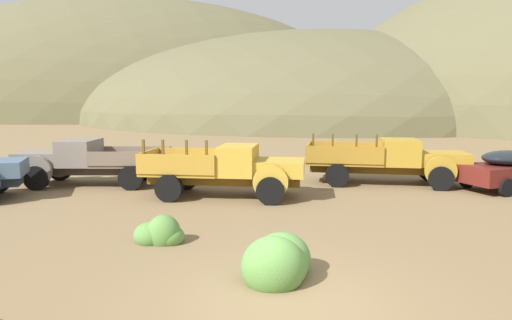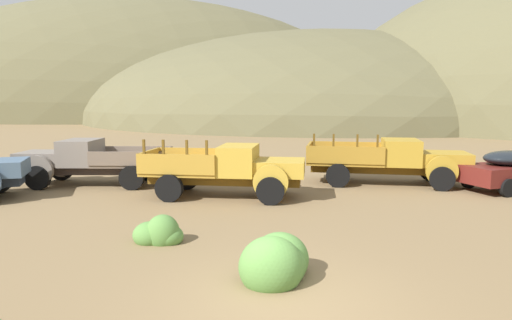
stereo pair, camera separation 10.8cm
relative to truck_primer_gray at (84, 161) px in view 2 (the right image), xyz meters
name	(u,v)px [view 2 (the right image)]	position (x,y,z in m)	size (l,w,h in m)	color
ground_plane	(288,303)	(7.47, -11.10, -0.99)	(300.00, 300.00, 0.00)	olive
hill_center	(130,118)	(-16.95, 73.27, -0.99)	(104.02, 53.31, 46.91)	brown
hill_far_left	(314,120)	(19.40, 63.00, -0.99)	(79.63, 81.52, 30.02)	brown
truck_primer_gray	(84,161)	(0.00, 0.00, 0.00)	(6.14, 2.57, 1.89)	#3D322D
truck_faded_yellow	(236,170)	(6.38, -2.51, 0.01)	(6.04, 3.12, 2.16)	brown
truck_mustard	(397,160)	(13.09, -0.22, 0.01)	(6.80, 3.54, 2.16)	#593D12
bush_front_right	(160,234)	(4.60, -7.71, -0.79)	(1.27, 0.82, 0.91)	#5B8E42
bush_between_trucks	(275,264)	(7.32, -10.04, -0.69)	(1.43, 1.59, 1.19)	#5B8E42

